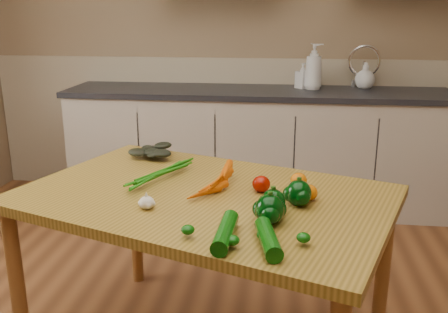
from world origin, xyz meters
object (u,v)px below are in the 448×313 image
carrot_bunch (198,178)px  soap_bottle_b (303,76)px  pepper_c (270,209)px  table (204,213)px  soap_bottle_a (314,67)px  pepper_a (273,202)px  pepper_b (299,193)px  zucchini_a (268,239)px  zucchini_b (225,232)px  tomato_c (309,192)px  garlic_bulb (147,203)px  tomato_a (261,184)px  tomato_b (299,180)px  leafy_greens (153,148)px  soap_bottle_c (365,76)px

carrot_bunch → soap_bottle_b: bearing=95.7°
pepper_c → carrot_bunch: bearing=132.1°
table → soap_bottle_a: size_ratio=4.99×
soap_bottle_a → pepper_a: bearing=-171.0°
soap_bottle_b → pepper_b: bearing=135.0°
zucchini_a → zucchini_b: 0.14m
tomato_c → garlic_bulb: bearing=-165.0°
soap_bottle_b → garlic_bulb: bearing=120.7°
tomato_c → tomato_a: bearing=159.6°
carrot_bunch → pepper_a: 0.40m
pepper_a → garlic_bulb: bearing=-178.3°
table → tomato_b: size_ratio=24.50×
soap_bottle_b → pepper_c: size_ratio=1.84×
table → zucchini_a: bearing=-38.7°
garlic_bulb → soap_bottle_a: bearing=71.6°
pepper_b → pepper_c: size_ratio=0.94×
pepper_a → tomato_b: size_ratio=1.31×
tomato_c → pepper_c: bearing=-121.3°
tomato_b → table: bearing=-163.5°
soap_bottle_b → garlic_bulb: soap_bottle_b is taller
pepper_c → tomato_a: 0.31m
soap_bottle_b → pepper_a: bearing=132.6°
leafy_greens → zucchini_b: 0.98m
carrot_bunch → tomato_c: size_ratio=3.95×
tomato_b → carrot_bunch: bearing=-174.8°
table → pepper_b: pepper_b is taller
carrot_bunch → zucchini_a: size_ratio=1.21×
leafy_greens → pepper_a: bearing=-46.1°
soap_bottle_b → leafy_greens: 1.69m
soap_bottle_c → leafy_greens: bearing=54.4°
leafy_greens → tomato_c: leafy_greens is taller
tomato_b → tomato_a: bearing=-155.3°
leafy_greens → zucchini_a: 1.08m
soap_bottle_a → pepper_b: soap_bottle_a is taller
table → tomato_c: size_ratio=24.68×
tomato_c → zucchini_a: (-0.14, -0.41, -0.00)m
soap_bottle_c → carrot_bunch: size_ratio=0.71×
soap_bottle_b → carrot_bunch: soap_bottle_b is taller
pepper_b → leafy_greens: bearing=142.2°
soap_bottle_c → carrot_bunch: soap_bottle_c is taller
tomato_b → soap_bottle_b: bearing=88.0°
soap_bottle_b → table: bearing=124.2°
tomato_b → zucchini_a: bearing=-100.8°
zucchini_a → soap_bottle_c: bearing=75.4°
leafy_greens → pepper_c: 0.93m
soap_bottle_c → pepper_b: 2.15m
garlic_bulb → zucchini_a: bearing=-29.4°
tomato_b → zucchini_a: size_ratio=0.31×
garlic_bulb → tomato_c: 0.61m
tomato_b → tomato_c: (0.04, -0.14, -0.00)m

